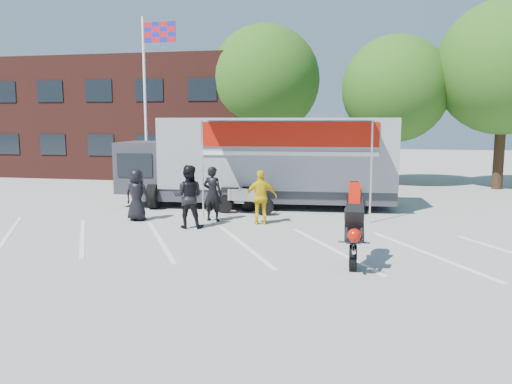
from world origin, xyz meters
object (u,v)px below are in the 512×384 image
(flagpole, at_px, (150,83))
(transporter_truck, at_px, (264,206))
(parked_motorcycle, at_px, (244,214))
(spectator_hivis, at_px, (261,197))
(tree_right, at_px, (505,67))
(stunt_bike_rider, at_px, (352,261))
(spectator_leather_b, at_px, (213,194))
(spectator_leather_a, at_px, (137,195))
(tree_mid, at_px, (395,89))
(spectator_leather_c, at_px, (188,197))
(tree_left, at_px, (265,81))

(flagpole, bearing_deg, transporter_truck, -25.85)
(parked_motorcycle, distance_m, spectator_hivis, 2.04)
(tree_right, xyz_separation_m, transporter_truck, (-10.36, -7.35, -5.88))
(stunt_bike_rider, bearing_deg, parked_motorcycle, 123.78)
(tree_right, xyz_separation_m, spectator_leather_b, (-11.53, -10.53, -4.95))
(stunt_bike_rider, bearing_deg, spectator_hivis, 125.71)
(spectator_leather_b, bearing_deg, spectator_leather_a, 19.56)
(tree_mid, bearing_deg, transporter_truck, -124.32)
(stunt_bike_rider, relative_size, spectator_leather_b, 1.17)
(transporter_truck, relative_size, parked_motorcycle, 4.82)
(flagpole, bearing_deg, tree_mid, 23.97)
(stunt_bike_rider, height_order, spectator_leather_c, spectator_leather_c)
(flagpole, bearing_deg, tree_left, 54.72)
(flagpole, relative_size, tree_right, 0.88)
(spectator_leather_a, distance_m, spectator_leather_c, 2.20)
(tree_left, xyz_separation_m, tree_mid, (7.00, -1.00, -0.62))
(tree_left, distance_m, spectator_leather_b, 12.91)
(tree_mid, xyz_separation_m, tree_right, (5.00, -0.50, 0.93))
(tree_mid, relative_size, stunt_bike_rider, 3.55)
(spectator_leather_a, bearing_deg, spectator_leather_c, 165.59)
(tree_mid, xyz_separation_m, spectator_leather_b, (-6.53, -11.03, -4.02))
(tree_left, height_order, transporter_truck, tree_left)
(stunt_bike_rider, bearing_deg, flagpole, 131.07)
(spectator_leather_c, bearing_deg, transporter_truck, -117.96)
(tree_mid, height_order, tree_right, tree_right)
(spectator_leather_a, bearing_deg, spectator_hivis, -171.43)
(spectator_leather_c, xyz_separation_m, spectator_hivis, (2.13, 0.98, -0.10))
(transporter_truck, bearing_deg, spectator_leather_b, -114.28)
(transporter_truck, relative_size, spectator_leather_b, 5.87)
(transporter_truck, distance_m, spectator_hivis, 3.53)
(spectator_leather_c, bearing_deg, tree_right, -143.29)
(spectator_leather_a, relative_size, spectator_leather_c, 0.88)
(tree_left, bearing_deg, spectator_hivis, -80.00)
(spectator_hivis, bearing_deg, tree_mid, -127.84)
(tree_mid, distance_m, spectator_hivis, 12.88)
(transporter_truck, xyz_separation_m, spectator_leather_b, (-1.17, -3.18, 0.92))
(parked_motorcycle, distance_m, stunt_bike_rider, 6.69)
(transporter_truck, bearing_deg, spectator_leather_a, -139.65)
(spectator_hivis, bearing_deg, stunt_bike_rider, 113.00)
(spectator_hivis, bearing_deg, spectator_leather_a, -11.26)
(tree_right, bearing_deg, spectator_leather_a, -142.02)
(tree_mid, bearing_deg, flagpole, -156.03)
(transporter_truck, xyz_separation_m, spectator_leather_c, (-1.61, -4.36, 0.99))
(tree_left, distance_m, tree_mid, 7.10)
(flagpole, bearing_deg, spectator_hivis, -44.21)
(tree_left, relative_size, spectator_leather_a, 4.97)
(parked_motorcycle, distance_m, spectator_leather_b, 1.83)
(parked_motorcycle, xyz_separation_m, spectator_leather_b, (-0.75, -1.39, 0.92))
(tree_right, xyz_separation_m, spectator_leather_a, (-14.04, -10.97, -5.01))
(flagpole, bearing_deg, spectator_leather_c, -59.35)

